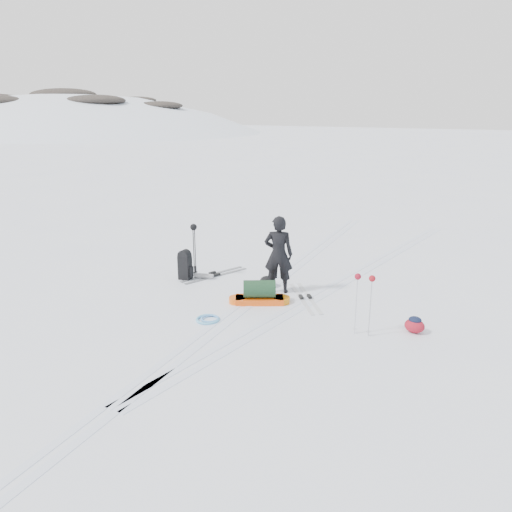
% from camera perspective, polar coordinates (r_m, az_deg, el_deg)
% --- Properties ---
extents(ground, '(200.00, 200.00, 0.00)m').
position_cam_1_polar(ground, '(11.52, -0.05, -4.69)').
color(ground, white).
rests_on(ground, ground).
extents(ski_tracks, '(3.38, 17.97, 0.01)m').
position_cam_1_polar(ski_tracks, '(11.99, 4.57, -3.85)').
color(ski_tracks, silver).
rests_on(ski_tracks, ground).
extents(skier, '(0.78, 0.65, 1.83)m').
position_cam_1_polar(skier, '(11.55, 2.58, 0.17)').
color(skier, black).
rests_on(skier, ground).
extents(pulk_sled, '(1.38, 1.01, 0.52)m').
position_cam_1_polar(pulk_sled, '(11.11, 0.40, -4.40)').
color(pulk_sled, '#F1510E').
rests_on(pulk_sled, ground).
extents(expedition_rucksack, '(0.78, 0.54, 0.78)m').
position_cam_1_polar(expedition_rucksack, '(12.68, -7.85, -1.11)').
color(expedition_rucksack, black).
rests_on(expedition_rucksack, ground).
extents(ski_poles_black, '(0.17, 0.21, 1.39)m').
position_cam_1_polar(ski_poles_black, '(12.67, -7.13, 2.57)').
color(ski_poles_black, black).
rests_on(ski_poles_black, ground).
extents(ski_poles_silver, '(0.39, 0.15, 1.22)m').
position_cam_1_polar(ski_poles_silver, '(9.51, 12.30, -3.20)').
color(ski_poles_silver, silver).
rests_on(ski_poles_silver, ground).
extents(touring_skis_grey, '(0.93, 1.90, 0.07)m').
position_cam_1_polar(touring_skis_grey, '(13.00, -4.76, -2.15)').
color(touring_skis_grey, gray).
rests_on(touring_skis_grey, ground).
extents(touring_skis_white, '(1.44, 1.70, 0.07)m').
position_cam_1_polar(touring_skis_white, '(11.47, 5.64, -4.78)').
color(touring_skis_white, '#B8BABF').
rests_on(touring_skis_white, ground).
extents(rope_coil, '(0.64, 0.64, 0.06)m').
position_cam_1_polar(rope_coil, '(10.33, -5.45, -7.18)').
color(rope_coil, '#5DB4E1').
rests_on(rope_coil, ground).
extents(small_daypack, '(0.43, 0.35, 0.33)m').
position_cam_1_polar(small_daypack, '(10.18, 17.67, -7.50)').
color(small_daypack, maroon).
rests_on(small_daypack, ground).
extents(thermos_pair, '(0.21, 0.20, 0.26)m').
position_cam_1_polar(thermos_pair, '(13.05, -7.37, -1.66)').
color(thermos_pair, '#57585F').
rests_on(thermos_pair, ground).
extents(stuff_sack, '(0.42, 0.32, 0.25)m').
position_cam_1_polar(stuff_sack, '(12.16, 1.36, -2.89)').
color(stuff_sack, black).
rests_on(stuff_sack, ground).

